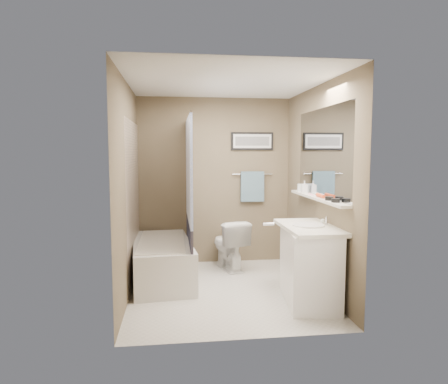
{
  "coord_description": "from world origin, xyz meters",
  "views": [
    {
      "loc": [
        -0.59,
        -4.52,
        1.62
      ],
      "look_at": [
        0.0,
        0.15,
        1.15
      ],
      "focal_mm": 32.0,
      "sensor_mm": 36.0,
      "label": 1
    }
  ],
  "objects": [
    {
      "name": "curtain_rod",
      "position": [
        -0.4,
        0.5,
        2.05
      ],
      "size": [
        0.02,
        1.55,
        0.02
      ],
      "primitive_type": "cylinder",
      "rotation": [
        1.57,
        0.0,
        0.0
      ],
      "color": "silver",
      "rests_on": "wall_left"
    },
    {
      "name": "art_frame",
      "position": [
        0.55,
        1.23,
        1.78
      ],
      "size": [
        0.62,
        0.02,
        0.26
      ],
      "primitive_type": "cube",
      "color": "black",
      "rests_on": "wall_back"
    },
    {
      "name": "toilet",
      "position": [
        0.16,
        0.87,
        0.35
      ],
      "size": [
        0.54,
        0.76,
        0.69
      ],
      "primitive_type": "imported",
      "rotation": [
        0.0,
        0.0,
        3.39
      ],
      "color": "white",
      "rests_on": "ground"
    },
    {
      "name": "glass_jar",
      "position": [
        1.04,
        0.45,
        1.17
      ],
      "size": [
        0.08,
        0.08,
        0.1
      ],
      "primitive_type": "cylinder",
      "color": "silver",
      "rests_on": "shelf"
    },
    {
      "name": "wall_back",
      "position": [
        0.0,
        1.23,
        1.2
      ],
      "size": [
        2.2,
        0.04,
        2.4
      ],
      "primitive_type": "cube",
      "color": "brown",
      "rests_on": "ground"
    },
    {
      "name": "ceiling",
      "position": [
        0.0,
        0.0,
        2.38
      ],
      "size": [
        2.2,
        2.5,
        0.04
      ],
      "primitive_type": "cube",
      "color": "silver",
      "rests_on": "wall_back"
    },
    {
      "name": "art_image",
      "position": [
        0.55,
        1.22,
        1.78
      ],
      "size": [
        0.5,
        0.0,
        0.13
      ],
      "primitive_type": "cube",
      "color": "#595959",
      "rests_on": "art_mat"
    },
    {
      "name": "faucet_knob",
      "position": [
        1.03,
        -0.37,
        0.87
      ],
      "size": [
        0.05,
        0.05,
        0.05
      ],
      "primitive_type": "sphere",
      "color": "white",
      "rests_on": "countertop"
    },
    {
      "name": "wall_right",
      "position": [
        1.08,
        0.0,
        1.2
      ],
      "size": [
        0.04,
        2.5,
        2.4
      ],
      "primitive_type": "cube",
      "color": "brown",
      "rests_on": "ground"
    },
    {
      "name": "towel",
      "position": [
        0.55,
        1.2,
        1.12
      ],
      "size": [
        0.34,
        0.05,
        0.44
      ],
      "primitive_type": "cube",
      "color": "#7BA5B3",
      "rests_on": "towel_bar"
    },
    {
      "name": "vanity",
      "position": [
        0.85,
        -0.47,
        0.4
      ],
      "size": [
        0.6,
        0.95,
        0.8
      ],
      "primitive_type": "cube",
      "rotation": [
        0.0,
        0.0,
        -0.12
      ],
      "color": "white",
      "rests_on": "ground"
    },
    {
      "name": "candle_bowl_near",
      "position": [
        1.04,
        -0.69,
        1.14
      ],
      "size": [
        0.09,
        0.09,
        0.04
      ],
      "primitive_type": "cylinder",
      "color": "black",
      "rests_on": "shelf"
    },
    {
      "name": "pink_comb",
      "position": [
        1.04,
        0.04,
        1.12
      ],
      "size": [
        0.04,
        0.16,
        0.01
      ],
      "primitive_type": "cube",
      "rotation": [
        0.0,
        0.0,
        -0.03
      ],
      "color": "pink",
      "rests_on": "shelf"
    },
    {
      "name": "door",
      "position": [
        0.55,
        -1.24,
        1.0
      ],
      "size": [
        0.8,
        0.02,
        2.0
      ],
      "primitive_type": "cube",
      "color": "silver",
      "rests_on": "wall_front"
    },
    {
      "name": "curtain_upper",
      "position": [
        -0.4,
        0.5,
        1.4
      ],
      "size": [
        0.03,
        1.45,
        1.28
      ],
      "primitive_type": "cube",
      "color": "white",
      "rests_on": "curtain_rod"
    },
    {
      "name": "countertop",
      "position": [
        0.84,
        -0.47,
        0.82
      ],
      "size": [
        0.54,
        0.96,
        0.04
      ],
      "primitive_type": "cube",
      "color": "white",
      "rests_on": "vanity"
    },
    {
      "name": "tile_surround",
      "position": [
        -1.09,
        0.5,
        1.0
      ],
      "size": [
        0.02,
        1.55,
        2.0
      ],
      "primitive_type": "cube",
      "color": "tan",
      "rests_on": "wall_left"
    },
    {
      "name": "soap_bottle",
      "position": [
        1.04,
        0.29,
        1.19
      ],
      "size": [
        0.08,
        0.08,
        0.15
      ],
      "primitive_type": "imported",
      "rotation": [
        0.0,
        0.0,
        -0.11
      ],
      "color": "#999999",
      "rests_on": "shelf"
    },
    {
      "name": "mirror",
      "position": [
        1.09,
        -0.15,
        1.62
      ],
      "size": [
        0.02,
        1.6,
        1.0
      ],
      "primitive_type": "cube",
      "color": "silver",
      "rests_on": "wall_right"
    },
    {
      "name": "wall_front",
      "position": [
        0.0,
        -1.23,
        1.2
      ],
      "size": [
        2.2,
        0.04,
        2.4
      ],
      "primitive_type": "cube",
      "color": "brown",
      "rests_on": "ground"
    },
    {
      "name": "tub_rim",
      "position": [
        -0.75,
        0.48,
        0.5
      ],
      "size": [
        0.56,
        1.36,
        0.02
      ],
      "primitive_type": "cube",
      "color": "beige",
      "rests_on": "bathtub"
    },
    {
      "name": "shelf",
      "position": [
        1.04,
        -0.15,
        1.1
      ],
      "size": [
        0.12,
        1.6,
        0.03
      ],
      "primitive_type": "cube",
      "color": "silver",
      "rests_on": "wall_right"
    },
    {
      "name": "towel_bar",
      "position": [
        0.55,
        1.22,
        1.3
      ],
      "size": [
        0.6,
        0.02,
        0.02
      ],
      "primitive_type": "cylinder",
      "rotation": [
        0.0,
        1.57,
        0.0
      ],
      "color": "silver",
      "rests_on": "wall_back"
    },
    {
      "name": "candle_bowl_far",
      "position": [
        1.04,
        -0.52,
        1.14
      ],
      "size": [
        0.09,
        0.09,
        0.04
      ],
      "primitive_type": "cylinder",
      "color": "black",
      "rests_on": "shelf"
    },
    {
      "name": "faucet_spout",
      "position": [
        1.03,
        -0.47,
        0.89
      ],
      "size": [
        0.02,
        0.02,
        0.1
      ],
      "primitive_type": "cylinder",
      "color": "silver",
      "rests_on": "countertop"
    },
    {
      "name": "bathtub",
      "position": [
        -0.75,
        0.48,
        0.25
      ],
      "size": [
        0.83,
        1.56,
        0.5
      ],
      "primitive_type": "cube",
      "rotation": [
        0.0,
        0.0,
        0.09
      ],
      "color": "silver",
      "rests_on": "ground"
    },
    {
      "name": "sink_basin",
      "position": [
        0.83,
        -0.47,
        0.85
      ],
      "size": [
        0.34,
        0.34,
        0.01
      ],
      "primitive_type": "cylinder",
      "color": "white",
      "rests_on": "countertop"
    },
    {
      "name": "door_handle",
      "position": [
        0.22,
        -1.19,
        1.0
      ],
      "size": [
        0.1,
        0.02,
        0.02
      ],
      "primitive_type": "cylinder",
      "rotation": [
        0.0,
        1.57,
        0.0
      ],
      "color": "silver",
      "rests_on": "door"
    },
    {
      "name": "art_mat",
      "position": [
        0.55,
        1.22,
        1.78
      ],
      "size": [
        0.56,
        0.0,
        0.2
      ],
      "primitive_type": "cube",
      "color": "white",
      "rests_on": "art_frame"
    },
    {
      "name": "curtain_lower",
      "position": [
        -0.4,
        0.5,
        0.58
      ],
      "size": [
        0.03,
        1.45,
        0.36
      ],
      "primitive_type": "cube",
      "color": "#222540",
      "rests_on": "curtain_rod"
    },
    {
      "name": "ground",
      "position": [
        0.0,
        0.0,
        0.0
      ],
      "size": [
        2.5,
        2.5,
        0.0
      ],
      "primitive_type": "plane",
      "color": "beige",
      "rests_on": "ground"
    },
    {
      "name": "wall_left",
      "position": [
        -1.08,
        0.0,
        1.2
      ],
      "size": [
        0.04,
        2.5,
        2.4
      ],
      "primitive_type": "cube",
      "color": "brown",
      "rests_on": "ground"
    },
    {
      "name": "hair_brush_front",
      "position": [
        1.04,
        -0.26,
        1.14
      ],
      "size": [
        0.05,
        0.22,
        0.04
      ],
      "primitive_type": "cylinder",
      "rotation": [
        1.57,
        0.0,
        -0.03
      ],
      "color": "#CB421C",
      "rests_on": "shelf"
    }
  ]
}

